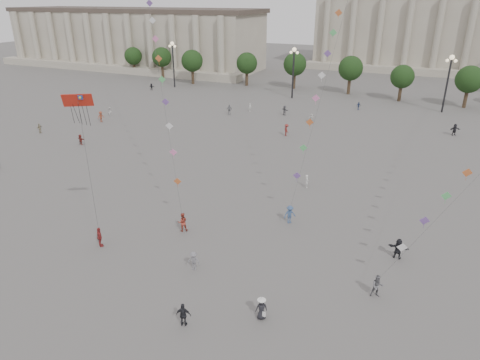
% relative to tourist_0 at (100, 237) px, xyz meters
% --- Properties ---
extents(ground, '(360.00, 360.00, 0.00)m').
position_rel_tourist_0_xyz_m(ground, '(11.84, -5.42, -0.93)').
color(ground, '#5A5855').
rests_on(ground, ground).
extents(hall_west, '(84.00, 26.22, 17.20)m').
position_rel_tourist_0_xyz_m(hall_west, '(-63.16, 88.47, 7.50)').
color(hall_west, '#A49C8A').
rests_on(hall_west, ground).
extents(hall_central, '(48.30, 34.30, 35.50)m').
position_rel_tourist_0_xyz_m(hall_central, '(11.84, 123.80, 13.30)').
color(hall_central, '#A49C8A').
rests_on(hall_central, ground).
extents(tree_row, '(137.12, 5.12, 8.00)m').
position_rel_tourist_0_xyz_m(tree_row, '(11.84, 72.58, 4.47)').
color(tree_row, '#332719').
rests_on(tree_row, ground).
extents(lamp_post_far_west, '(2.00, 0.90, 10.65)m').
position_rel_tourist_0_xyz_m(lamp_post_far_west, '(-33.16, 64.58, 6.42)').
color(lamp_post_far_west, '#262628').
rests_on(lamp_post_far_west, ground).
extents(lamp_post_mid_west, '(2.00, 0.90, 10.65)m').
position_rel_tourist_0_xyz_m(lamp_post_mid_west, '(-3.16, 64.58, 6.42)').
color(lamp_post_mid_west, '#262628').
rests_on(lamp_post_mid_west, ground).
extents(lamp_post_mid_east, '(2.00, 0.90, 10.65)m').
position_rel_tourist_0_xyz_m(lamp_post_mid_east, '(26.84, 64.58, 6.42)').
color(lamp_post_mid_east, '#262628').
rests_on(lamp_post_mid_east, ground).
extents(person_crowd_0, '(0.91, 0.86, 1.50)m').
position_rel_tourist_0_xyz_m(person_crowd_0, '(11.87, 60.01, -0.18)').
color(person_crowd_0, navy).
rests_on(person_crowd_0, ground).
extents(person_crowd_1, '(0.98, 1.00, 1.63)m').
position_rel_tourist_0_xyz_m(person_crowd_1, '(-29.18, 36.21, -0.11)').
color(person_crowd_1, silver).
rests_on(person_crowd_1, ground).
extents(person_crowd_2, '(1.13, 1.39, 1.88)m').
position_rel_tourist_0_xyz_m(person_crowd_2, '(-27.96, 32.35, 0.01)').
color(person_crowd_2, brown).
rests_on(person_crowd_2, ground).
extents(person_crowd_3, '(1.70, 0.59, 1.82)m').
position_rel_tourist_0_xyz_m(person_crowd_3, '(24.15, 8.89, -0.02)').
color(person_crowd_3, black).
rests_on(person_crowd_3, ground).
extents(person_crowd_4, '(1.23, 1.33, 1.48)m').
position_rel_tourist_0_xyz_m(person_crowd_4, '(5.92, 47.46, -0.19)').
color(person_crowd_4, white).
rests_on(person_crowd_4, ground).
extents(person_crowd_6, '(1.14, 0.77, 1.64)m').
position_rel_tourist_0_xyz_m(person_crowd_6, '(9.31, 0.36, -0.11)').
color(person_crowd_6, slate).
rests_on(person_crowd_6, ground).
extents(person_crowd_9, '(1.76, 1.38, 1.86)m').
position_rel_tourist_0_xyz_m(person_crowd_9, '(28.81, 49.23, 0.00)').
color(person_crowd_9, black).
rests_on(person_crowd_9, ground).
extents(person_crowd_10, '(0.40, 0.59, 1.54)m').
position_rel_tourist_0_xyz_m(person_crowd_10, '(-6.86, 49.93, -0.16)').
color(person_crowd_10, silver).
rests_on(person_crowd_10, ground).
extents(person_crowd_12, '(1.72, 1.32, 1.82)m').
position_rel_tourist_0_xyz_m(person_crowd_12, '(0.06, 50.08, -0.02)').
color(person_crowd_12, slate).
rests_on(person_crowd_12, ground).
extents(person_crowd_13, '(0.60, 0.68, 1.55)m').
position_rel_tourist_0_xyz_m(person_crowd_13, '(13.06, 19.89, -0.15)').
color(person_crowd_13, silver).
rests_on(person_crowd_13, ground).
extents(person_crowd_16, '(1.18, 0.76, 1.86)m').
position_rel_tourist_0_xyz_m(person_crowd_16, '(-9.49, 46.16, 0.00)').
color(person_crowd_16, slate).
rests_on(person_crowd_16, ground).
extents(person_crowd_17, '(1.34, 1.40, 1.91)m').
position_rel_tourist_0_xyz_m(person_crowd_17, '(4.50, 37.96, 0.03)').
color(person_crowd_17, maroon).
rests_on(person_crowd_17, ground).
extents(person_crowd_18, '(1.46, 0.47, 1.58)m').
position_rel_tourist_0_xyz_m(person_crowd_18, '(-36.07, 59.12, -0.14)').
color(person_crowd_18, black).
rests_on(person_crowd_18, ground).
extents(person_crowd_19, '(0.50, 0.97, 1.59)m').
position_rel_tourist_0_xyz_m(person_crowd_19, '(-32.40, 22.95, -0.13)').
color(person_crowd_19, tan).
rests_on(person_crowd_19, ground).
extents(person_crowd_21, '(1.52, 0.69, 1.58)m').
position_rel_tourist_0_xyz_m(person_crowd_21, '(-22.09, 21.13, -0.14)').
color(person_crowd_21, maroon).
rests_on(person_crowd_21, ground).
extents(tourist_0, '(1.15, 1.00, 1.86)m').
position_rel_tourist_0_xyz_m(tourist_0, '(0.00, 0.00, 0.00)').
color(tourist_0, maroon).
rests_on(tourist_0, ground).
extents(tourist_4, '(1.11, 0.71, 1.76)m').
position_rel_tourist_0_xyz_m(tourist_4, '(11.92, -5.51, -0.05)').
color(tourist_4, '#222227').
rests_on(tourist_4, ground).
extents(kite_flyer_0, '(1.15, 1.11, 1.86)m').
position_rel_tourist_0_xyz_m(kite_flyer_0, '(5.23, 5.35, 0.00)').
color(kite_flyer_0, '#9C382A').
rests_on(kite_flyer_0, ground).
extents(kite_flyer_1, '(1.35, 1.32, 1.86)m').
position_rel_tourist_0_xyz_m(kite_flyer_1, '(13.92, 10.99, 0.00)').
color(kite_flyer_1, '#37517C').
rests_on(kite_flyer_1, ground).
extents(kite_flyer_2, '(1.06, 0.95, 1.79)m').
position_rel_tourist_0_xyz_m(kite_flyer_2, '(23.28, 2.96, -0.03)').
color(kite_flyer_2, slate).
rests_on(kite_flyer_2, ground).
extents(hat_person, '(0.96, 0.86, 1.69)m').
position_rel_tourist_0_xyz_m(hat_person, '(16.42, -2.73, -0.06)').
color(hat_person, black).
rests_on(hat_person, ground).
extents(dragon_kite, '(2.13, 1.63, 12.20)m').
position_rel_tourist_0_xyz_m(dragon_kite, '(0.55, -0.66, 11.60)').
color(dragon_kite, '#B01F12').
rests_on(dragon_kite, ground).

